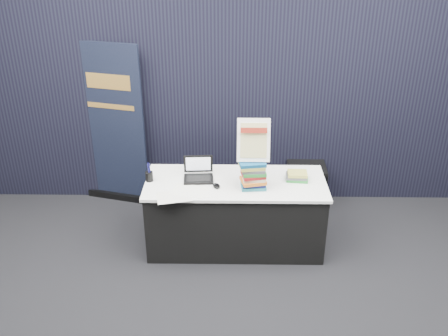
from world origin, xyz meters
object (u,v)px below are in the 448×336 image
(book_stack_tall, at_px, (253,175))
(info_sign, at_px, (254,141))
(pullup_banner, at_px, (114,134))
(display_table, at_px, (235,213))
(book_stack_short, at_px, (296,176))
(stacking_chair, at_px, (306,161))
(laptop, at_px, (199,174))

(book_stack_tall, height_order, info_sign, info_sign)
(info_sign, xyz_separation_m, pullup_banner, (-1.57, 1.04, -0.39))
(book_stack_tall, bearing_deg, display_table, 142.82)
(book_stack_tall, height_order, book_stack_short, book_stack_tall)
(book_stack_short, relative_size, info_sign, 0.52)
(stacking_chair, bearing_deg, book_stack_short, -103.64)
(book_stack_tall, distance_m, info_sign, 0.34)
(book_stack_tall, relative_size, stacking_chair, 0.29)
(pullup_banner, height_order, stacking_chair, pullup_banner)
(info_sign, bearing_deg, book_stack_short, 17.80)
(book_stack_short, relative_size, pullup_banner, 0.11)
(pullup_banner, bearing_deg, laptop, -25.64)
(stacking_chair, bearing_deg, display_table, -131.37)
(laptop, bearing_deg, book_stack_short, -4.59)
(book_stack_tall, bearing_deg, stacking_chair, 56.41)
(laptop, relative_size, stacking_chair, 0.31)
(display_table, distance_m, book_stack_short, 0.74)
(info_sign, bearing_deg, display_table, 150.49)
(display_table, xyz_separation_m, info_sign, (0.16, -0.09, 0.86))
(book_stack_tall, xyz_separation_m, info_sign, (0.00, 0.03, 0.34))
(book_stack_tall, bearing_deg, book_stack_short, 21.16)
(laptop, relative_size, info_sign, 0.72)
(display_table, distance_m, info_sign, 0.88)
(info_sign, bearing_deg, book_stack_tall, -89.83)
(book_stack_tall, bearing_deg, pullup_banner, 145.71)
(book_stack_short, xyz_separation_m, pullup_banner, (-2.01, 0.90, 0.05))
(laptop, xyz_separation_m, info_sign, (0.53, -0.15, 0.43))
(book_stack_short, bearing_deg, display_table, -175.44)
(display_table, relative_size, book_stack_short, 8.23)
(book_stack_tall, relative_size, pullup_banner, 0.15)
(display_table, distance_m, laptop, 0.57)
(laptop, distance_m, pullup_banner, 1.36)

